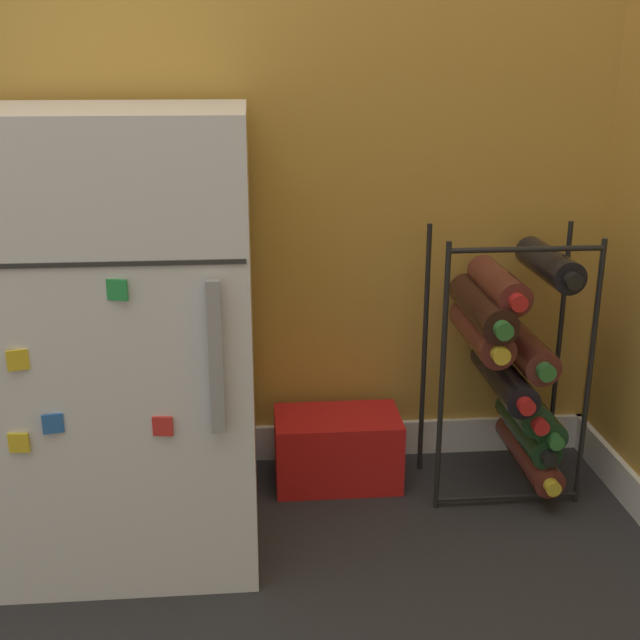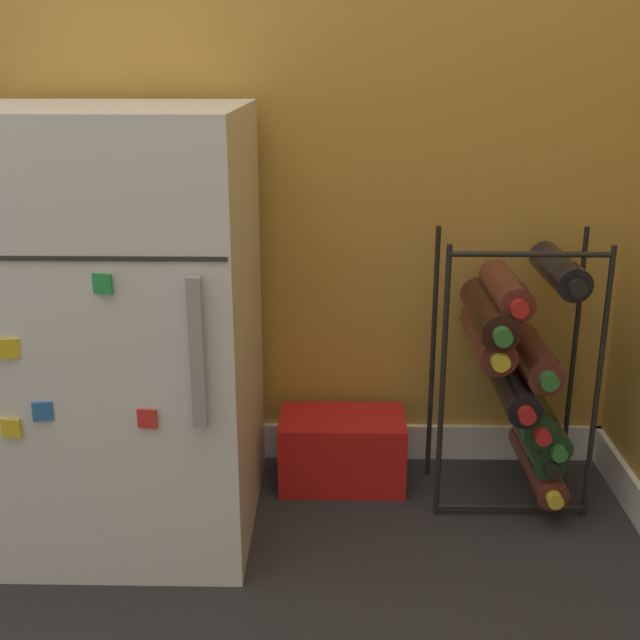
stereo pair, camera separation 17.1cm
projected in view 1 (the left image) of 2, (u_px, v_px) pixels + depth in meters
ground_plane at (235, 606)px, 1.50m from camera, size 14.00×14.00×0.00m
mini_fridge at (113, 334)px, 1.63m from camera, size 0.57×0.54×0.89m
wine_rack at (513, 361)px, 1.84m from camera, size 0.34×0.32×0.62m
soda_box at (337, 449)px, 1.93m from camera, size 0.30×0.17×0.17m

